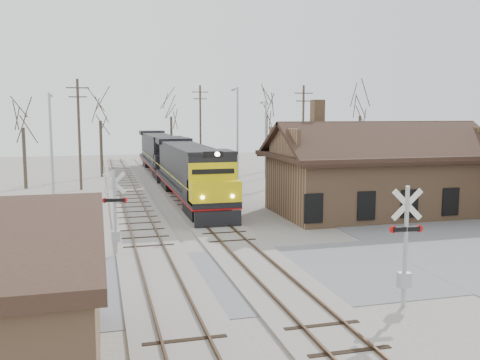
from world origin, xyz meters
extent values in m
plane|color=gray|center=(0.00, 0.00, 0.00)|extent=(140.00, 140.00, 0.00)
cube|color=slate|center=(0.00, 0.00, 0.01)|extent=(60.00, 9.00, 0.03)
cube|color=gray|center=(0.00, 15.00, 0.06)|extent=(3.40, 90.00, 0.12)
cube|color=#473323|center=(-0.72, 15.00, 0.17)|extent=(0.08, 90.00, 0.14)
cube|color=#473323|center=(0.72, 15.00, 0.17)|extent=(0.08, 90.00, 0.14)
cube|color=gray|center=(-4.50, 15.00, 0.06)|extent=(3.40, 90.00, 0.12)
cube|color=#473323|center=(-5.22, 15.00, 0.17)|extent=(0.08, 90.00, 0.14)
cube|color=#473323|center=(-3.78, 15.00, 0.17)|extent=(0.08, 90.00, 0.14)
cube|color=#906A4A|center=(12.00, 12.00, 2.00)|extent=(14.00, 8.00, 4.00)
cube|color=black|center=(12.00, 12.00, 4.10)|extent=(15.20, 9.20, 0.30)
cube|color=black|center=(12.00, 9.70, 5.10)|extent=(15.00, 4.71, 2.66)
cube|color=black|center=(12.00, 14.30, 5.10)|extent=(15.00, 4.71, 2.66)
cube|color=#906A4A|center=(8.00, 13.50, 6.80)|extent=(0.80, 0.80, 2.20)
cube|color=black|center=(0.00, 13.36, 0.57)|extent=(2.58, 4.13, 1.03)
cube|color=black|center=(0.00, 26.77, 0.57)|extent=(2.58, 4.13, 1.03)
cube|color=black|center=(0.00, 20.07, 1.39)|extent=(3.09, 20.63, 0.36)
cube|color=#950B0A|center=(0.00, 20.07, 1.17)|extent=(3.11, 20.63, 0.12)
cube|color=black|center=(0.00, 21.36, 2.99)|extent=(2.68, 14.95, 2.89)
cube|color=black|center=(0.00, 12.44, 2.99)|extent=(3.09, 2.89, 2.89)
cube|color=yellow|center=(0.00, 10.68, 2.11)|extent=(3.09, 1.86, 1.44)
cube|color=black|center=(0.00, 9.65, 0.57)|extent=(2.89, 0.25, 1.03)
cylinder|color=#FFF2CC|center=(0.00, 9.73, 4.54)|extent=(0.29, 0.10, 0.29)
cube|color=black|center=(0.00, 34.49, 0.57)|extent=(2.58, 4.13, 1.03)
cube|color=black|center=(0.00, 47.90, 0.57)|extent=(2.58, 4.13, 1.03)
cube|color=black|center=(0.00, 41.19, 1.39)|extent=(3.09, 20.63, 0.36)
cube|color=#950B0A|center=(0.00, 41.19, 1.17)|extent=(3.11, 20.63, 0.12)
cube|color=black|center=(0.00, 42.48, 2.99)|extent=(2.68, 14.95, 2.89)
cube|color=black|center=(0.00, 33.56, 2.99)|extent=(3.09, 2.89, 2.89)
cube|color=black|center=(0.00, 31.81, 2.11)|extent=(3.09, 1.86, 1.44)
cube|color=black|center=(0.00, 30.78, 0.57)|extent=(2.89, 0.25, 1.03)
cylinder|color=#A5A8AD|center=(3.66, -4.89, 2.21)|extent=(0.15, 0.15, 4.43)
cube|color=silver|center=(3.66, -4.89, 3.76)|extent=(1.16, 0.17, 1.16)
cube|color=silver|center=(3.66, -4.89, 3.76)|extent=(1.16, 0.17, 1.16)
cube|color=black|center=(3.66, -4.89, 2.88)|extent=(1.01, 0.26, 0.17)
cylinder|color=#B20C0C|center=(3.17, -4.83, 2.88)|extent=(0.27, 0.11, 0.27)
cylinder|color=#B20C0C|center=(4.16, -4.94, 2.88)|extent=(0.27, 0.11, 0.27)
cube|color=#A5A8AD|center=(3.66, -4.89, 1.00)|extent=(0.44, 0.33, 0.55)
cylinder|color=#A5A8AD|center=(-6.18, 5.02, 2.12)|extent=(0.15, 0.15, 4.24)
cube|color=silver|center=(-6.18, 5.02, 3.60)|extent=(1.10, 0.19, 1.11)
cube|color=silver|center=(-6.18, 5.02, 3.60)|extent=(1.10, 0.19, 1.11)
cube|color=black|center=(-6.18, 5.02, 2.76)|extent=(0.97, 0.27, 0.16)
cylinder|color=#B20C0C|center=(-5.71, 4.96, 2.76)|extent=(0.26, 0.11, 0.25)
cylinder|color=#B20C0C|center=(-6.66, 5.09, 2.76)|extent=(0.26, 0.11, 0.25)
cube|color=#A5A8AD|center=(-6.18, 5.02, 0.95)|extent=(0.42, 0.32, 0.53)
cylinder|color=#A5A8AD|center=(-10.03, 17.68, 4.18)|extent=(0.18, 0.18, 8.36)
cylinder|color=#A5A8AD|center=(-10.03, 18.58, 8.26)|extent=(0.12, 1.80, 0.12)
cube|color=#A5A8AD|center=(-10.03, 19.38, 8.16)|extent=(0.25, 0.50, 0.12)
cylinder|color=#A5A8AD|center=(4.69, 22.98, 4.57)|extent=(0.18, 0.18, 9.15)
cylinder|color=#A5A8AD|center=(4.69, 23.88, 9.05)|extent=(0.12, 1.80, 0.12)
cube|color=#A5A8AD|center=(4.69, 24.68, 8.95)|extent=(0.25, 0.50, 0.12)
cylinder|color=#A5A8AD|center=(10.51, 33.35, 4.12)|extent=(0.18, 0.18, 8.24)
cylinder|color=#A5A8AD|center=(10.51, 34.25, 8.14)|extent=(0.12, 1.80, 0.12)
cube|color=#A5A8AD|center=(10.51, 35.05, 8.04)|extent=(0.25, 0.50, 0.12)
cylinder|color=#382D23|center=(-8.51, 29.13, 5.01)|extent=(0.24, 0.24, 10.01)
cube|color=#382D23|center=(-8.51, 29.13, 9.21)|extent=(2.00, 0.10, 0.10)
cube|color=#382D23|center=(-8.51, 29.13, 8.41)|extent=(1.60, 0.10, 0.10)
cylinder|color=#382D23|center=(5.06, 42.10, 5.13)|extent=(0.24, 0.24, 10.25)
cube|color=#382D23|center=(5.06, 42.10, 9.45)|extent=(2.00, 0.10, 0.10)
cube|color=#382D23|center=(5.06, 42.10, 8.65)|extent=(1.60, 0.10, 0.10)
cylinder|color=#382D23|center=(13.62, 30.38, 4.90)|extent=(0.24, 0.24, 9.79)
cube|color=#382D23|center=(13.62, 30.38, 8.99)|extent=(2.00, 0.10, 0.10)
cube|color=#382D23|center=(13.62, 30.38, 8.19)|extent=(1.60, 0.10, 0.10)
cylinder|color=#382D23|center=(-13.50, 31.16, 2.83)|extent=(0.32, 0.32, 5.65)
cylinder|color=#382D23|center=(-6.58, 38.97, 3.08)|extent=(0.32, 0.32, 6.15)
cylinder|color=#382D23|center=(2.57, 49.80, 3.25)|extent=(0.32, 0.32, 6.50)
cylinder|color=#382D23|center=(12.51, 39.36, 3.38)|extent=(0.32, 0.32, 6.76)
cylinder|color=#382D23|center=(22.97, 36.03, 3.32)|extent=(0.32, 0.32, 6.64)
camera|label=1|loc=(-6.86, -21.42, 6.99)|focal=40.00mm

